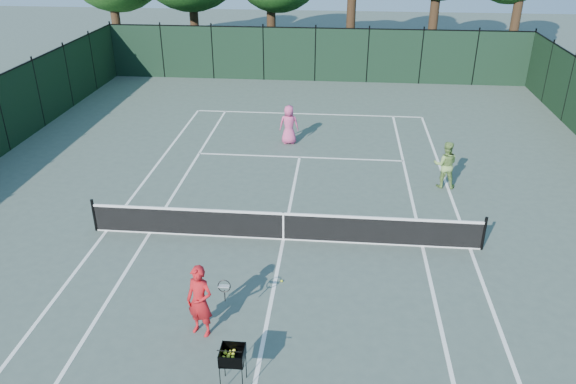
# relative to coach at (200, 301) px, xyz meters

# --- Properties ---
(ground) EXTENTS (90.00, 90.00, 0.00)m
(ground) POSITION_rel_coach_xyz_m (1.45, 4.33, -0.90)
(ground) COLOR #44534A
(ground) RESTS_ON ground
(sideline_doubles_left) EXTENTS (0.10, 23.77, 0.01)m
(sideline_doubles_left) POSITION_rel_coach_xyz_m (-4.03, 4.33, -0.90)
(sideline_doubles_left) COLOR white
(sideline_doubles_left) RESTS_ON ground
(sideline_doubles_right) EXTENTS (0.10, 23.77, 0.01)m
(sideline_doubles_right) POSITION_rel_coach_xyz_m (6.94, 4.33, -0.90)
(sideline_doubles_right) COLOR white
(sideline_doubles_right) RESTS_ON ground
(sideline_singles_left) EXTENTS (0.10, 23.77, 0.01)m
(sideline_singles_left) POSITION_rel_coach_xyz_m (-2.66, 4.33, -0.90)
(sideline_singles_left) COLOR white
(sideline_singles_left) RESTS_ON ground
(sideline_singles_right) EXTENTS (0.10, 23.77, 0.01)m
(sideline_singles_right) POSITION_rel_coach_xyz_m (5.57, 4.33, -0.90)
(sideline_singles_right) COLOR white
(sideline_singles_right) RESTS_ON ground
(baseline_far) EXTENTS (10.97, 0.10, 0.01)m
(baseline_far) POSITION_rel_coach_xyz_m (1.45, 16.22, -0.90)
(baseline_far) COLOR white
(baseline_far) RESTS_ON ground
(service_line_far) EXTENTS (8.23, 0.10, 0.01)m
(service_line_far) POSITION_rel_coach_xyz_m (1.45, 10.73, -0.90)
(service_line_far) COLOR white
(service_line_far) RESTS_ON ground
(center_service_line) EXTENTS (0.10, 12.80, 0.01)m
(center_service_line) POSITION_rel_coach_xyz_m (1.45, 4.33, -0.90)
(center_service_line) COLOR white
(center_service_line) RESTS_ON ground
(tennis_net) EXTENTS (11.69, 0.09, 1.06)m
(tennis_net) POSITION_rel_coach_xyz_m (1.45, 4.33, -0.42)
(tennis_net) COLOR black
(tennis_net) RESTS_ON ground
(fence_far) EXTENTS (24.00, 0.05, 3.00)m
(fence_far) POSITION_rel_coach_xyz_m (1.45, 22.33, 0.60)
(fence_far) COLOR black
(fence_far) RESTS_ON ground
(coach) EXTENTS (1.07, 0.62, 1.80)m
(coach) POSITION_rel_coach_xyz_m (0.00, 0.00, 0.00)
(coach) COLOR red
(coach) RESTS_ON ground
(player_pink) EXTENTS (0.84, 0.57, 1.66)m
(player_pink) POSITION_rel_coach_xyz_m (0.88, 12.23, -0.07)
(player_pink) COLOR #D14980
(player_pink) RESTS_ON ground
(player_green) EXTENTS (0.88, 0.71, 1.71)m
(player_green) POSITION_rel_coach_xyz_m (6.76, 8.52, -0.04)
(player_green) COLOR #7BA251
(player_green) RESTS_ON ground
(ball_hopper) EXTENTS (0.52, 0.52, 0.95)m
(ball_hopper) POSITION_rel_coach_xyz_m (1.03, -1.54, -0.10)
(ball_hopper) COLOR black
(ball_hopper) RESTS_ON ground
(loose_ball_midcourt) EXTENTS (0.07, 0.07, 0.07)m
(loose_ball_midcourt) POSITION_rel_coach_xyz_m (1.63, 2.16, -0.87)
(loose_ball_midcourt) COLOR #B3CB29
(loose_ball_midcourt) RESTS_ON ground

